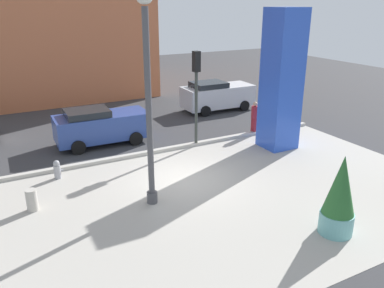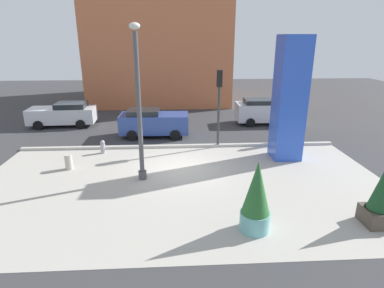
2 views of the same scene
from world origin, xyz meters
TOP-DOWN VIEW (x-y plane):
  - ground_plane at (0.00, 4.00)m, footprint 60.00×60.00m
  - plaza_pavement at (0.00, -2.00)m, footprint 18.00×10.00m
  - curb_strip at (0.00, 3.12)m, footprint 18.00×0.24m
  - lamp_post at (-1.78, -1.11)m, footprint 0.44×0.44m
  - art_pillar_blue at (5.51, 1.22)m, footprint 1.41×1.41m
  - potted_plant_near_left at (2.28, -5.36)m, footprint 0.99×0.99m
  - fire_hydrant at (-4.25, 2.40)m, footprint 0.36×0.26m
  - concrete_bollard at (-5.43, 0.23)m, footprint 0.36×0.36m
  - traffic_light_corner at (2.20, 3.09)m, footprint 0.28×0.42m
  - car_far_lane at (-1.64, 5.46)m, footprint 4.36×2.08m
  - car_passing_lane at (6.43, 8.13)m, footprint 4.49×2.13m
  - pedestrian_crossing at (5.66, 3.22)m, footprint 0.38×0.38m

SIDE VIEW (x-z plane):
  - ground_plane at x=0.00m, z-range 0.00..0.00m
  - plaza_pavement at x=0.00m, z-range -0.01..0.01m
  - curb_strip at x=0.00m, z-range 0.00..0.16m
  - fire_hydrant at x=-4.25m, z-range -0.01..0.74m
  - concrete_bollard at x=-5.43m, z-range 0.00..0.75m
  - car_far_lane at x=-1.64m, z-range 0.03..1.79m
  - car_passing_lane at x=6.43m, z-range 0.03..1.86m
  - pedestrian_crossing at x=5.66m, z-range 0.10..1.80m
  - potted_plant_near_left at x=2.28m, z-range -0.04..2.42m
  - traffic_light_corner at x=2.20m, z-range 0.78..5.18m
  - art_pillar_blue at x=5.51m, z-range 0.00..6.22m
  - lamp_post at x=-1.78m, z-range -0.08..6.56m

